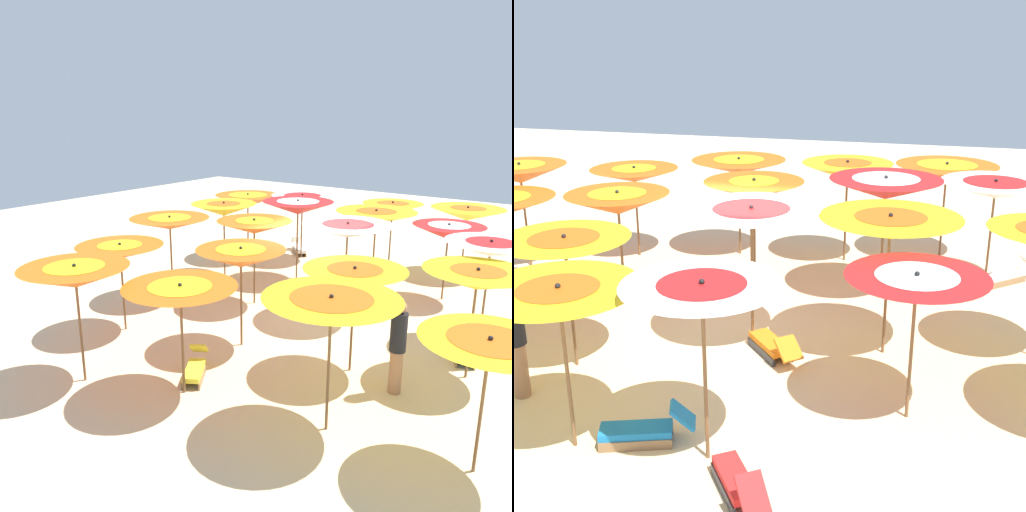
# 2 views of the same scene
# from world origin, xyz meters

# --- Properties ---
(ground) EXTENTS (41.15, 41.15, 0.04)m
(ground) POSITION_xyz_m (0.00, 0.00, -0.02)
(ground) COLOR beige
(beach_umbrella_0) EXTENTS (2.29, 2.29, 2.29)m
(beach_umbrella_0) POSITION_xyz_m (-4.66, 3.52, 2.04)
(beach_umbrella_0) COLOR brown
(beach_umbrella_0) RESTS_ON ground
(beach_umbrella_1) EXTENTS (2.04, 2.04, 2.36)m
(beach_umbrella_1) POSITION_xyz_m (-3.96, 1.37, 2.11)
(beach_umbrella_1) COLOR brown
(beach_umbrella_1) RESTS_ON ground
(beach_umbrella_2) EXTENTS (2.16, 2.16, 2.34)m
(beach_umbrella_2) POSITION_xyz_m (-3.80, -1.12, 2.12)
(beach_umbrella_2) COLOR brown
(beach_umbrella_2) RESTS_ON ground
(beach_umbrella_3) EXTENTS (2.01, 2.01, 2.16)m
(beach_umbrella_3) POSITION_xyz_m (-3.09, -3.41, 1.94)
(beach_umbrella_3) COLOR brown
(beach_umbrella_3) RESTS_ON ground
(beach_umbrella_4) EXTENTS (2.02, 2.02, 2.39)m
(beach_umbrella_4) POSITION_xyz_m (-1.80, -5.50, 2.13)
(beach_umbrella_4) COLOR brown
(beach_umbrella_4) RESTS_ON ground
(beach_umbrella_5) EXTENTS (2.16, 2.16, 2.31)m
(beach_umbrella_5) POSITION_xyz_m (-3.00, 4.47, 2.09)
(beach_umbrella_5) COLOR brown
(beach_umbrella_5) RESTS_ON ground
(beach_umbrella_6) EXTENTS (2.16, 2.16, 2.50)m
(beach_umbrella_6) POSITION_xyz_m (-1.89, 2.39, 2.25)
(beach_umbrella_6) COLOR brown
(beach_umbrella_6) RESTS_ON ground
(beach_umbrella_7) EXTENTS (1.99, 1.99, 2.37)m
(beach_umbrella_7) POSITION_xyz_m (-1.65, -0.15, 2.13)
(beach_umbrella_7) COLOR brown
(beach_umbrella_7) RESTS_ON ground
(beach_umbrella_8) EXTENTS (1.96, 1.96, 2.29)m
(beach_umbrella_8) POSITION_xyz_m (-0.31, -2.43, 2.04)
(beach_umbrella_8) COLOR brown
(beach_umbrella_8) RESTS_ON ground
(beach_umbrella_11) EXTENTS (2.26, 2.26, 2.43)m
(beach_umbrella_11) POSITION_xyz_m (0.52, 2.69, 2.19)
(beach_umbrella_11) COLOR brown
(beach_umbrella_11) RESTS_ON ground
(beach_umbrella_12) EXTENTS (2.24, 2.24, 2.47)m
(beach_umbrella_12) POSITION_xyz_m (0.74, 0.48, 2.24)
(beach_umbrella_12) COLOR brown
(beach_umbrella_12) RESTS_ON ground
(beach_umbrella_13) EXTENTS (2.02, 2.02, 2.22)m
(beach_umbrella_13) POSITION_xyz_m (2.19, -2.06, 1.99)
(beach_umbrella_13) COLOR brown
(beach_umbrella_13) RESTS_ON ground
(beach_umbrella_16) EXTENTS (1.91, 1.91, 2.18)m
(beach_umbrella_16) POSITION_xyz_m (2.40, 3.19, 1.93)
(beach_umbrella_16) COLOR brown
(beach_umbrella_16) RESTS_ON ground
(beach_umbrella_17) EXTENTS (1.93, 1.93, 2.43)m
(beach_umbrella_17) POSITION_xyz_m (3.98, 0.81, 2.21)
(beach_umbrella_17) COLOR brown
(beach_umbrella_17) RESTS_ON ground
(beach_umbrella_18) EXTENTS (2.03, 2.03, 2.28)m
(beach_umbrella_18) POSITION_xyz_m (4.16, -0.96, 2.03)
(beach_umbrella_18) COLOR brown
(beach_umbrella_18) RESTS_ON ground
(lounger_0) EXTENTS (0.94, 1.20, 0.54)m
(lounger_0) POSITION_xyz_m (-0.15, -4.13, 0.20)
(lounger_0) COLOR olive
(lounger_0) RESTS_ON ground
(lounger_1) EXTENTS (1.20, 1.26, 0.57)m
(lounger_1) POSITION_xyz_m (-3.39, 4.95, 0.20)
(lounger_1) COLOR olive
(lounger_1) RESTS_ON ground
(lounger_2) EXTENTS (0.76, 1.30, 0.55)m
(lounger_2) POSITION_xyz_m (3.88, -0.12, 0.19)
(lounger_2) COLOR olive
(lounger_2) RESTS_ON ground
(lounger_3) EXTENTS (1.27, 1.04, 0.59)m
(lounger_3) POSITION_xyz_m (4.62, 1.41, 0.21)
(lounger_3) COLOR #333338
(lounger_3) RESTS_ON ground
(lounger_4) EXTENTS (1.21, 1.14, 0.52)m
(lounger_4) POSITION_xyz_m (1.09, 0.93, 0.20)
(lounger_4) COLOR #333338
(lounger_4) RESTS_ON ground
(beachgoer_0) EXTENTS (0.30, 0.30, 1.82)m
(beachgoer_0) POSITION_xyz_m (3.24, -2.35, 0.96)
(beachgoer_0) COLOR #A3704C
(beachgoer_0) RESTS_ON ground
(beach_ball) EXTENTS (0.27, 0.27, 0.27)m
(beach_ball) POSITION_xyz_m (-1.88, 3.29, 0.13)
(beach_ball) COLOR red
(beach_ball) RESTS_ON ground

